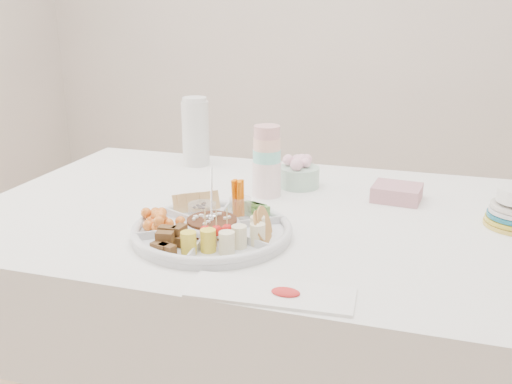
% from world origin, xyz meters
% --- Properties ---
extents(dining_table, '(1.52, 1.02, 0.76)m').
position_xyz_m(dining_table, '(0.00, 0.00, 0.38)').
color(dining_table, white).
rests_on(dining_table, floor).
extents(party_tray, '(0.50, 0.50, 0.04)m').
position_xyz_m(party_tray, '(-0.04, -0.21, 0.78)').
color(party_tray, white).
rests_on(party_tray, dining_table).
extents(bean_dip, '(0.16, 0.16, 0.04)m').
position_xyz_m(bean_dip, '(-0.04, -0.21, 0.79)').
color(bean_dip, black).
rests_on(bean_dip, party_tray).
extents(tortillas, '(0.14, 0.14, 0.06)m').
position_xyz_m(tortillas, '(0.09, -0.20, 0.80)').
color(tortillas, olive).
rests_on(tortillas, party_tray).
extents(carrot_cucumber, '(0.14, 0.14, 0.10)m').
position_xyz_m(carrot_cucumber, '(0.02, -0.10, 0.82)').
color(carrot_cucumber, '#F66C00').
rests_on(carrot_cucumber, party_tray).
extents(pita_raisins, '(0.13, 0.13, 0.05)m').
position_xyz_m(pita_raisins, '(-0.11, -0.11, 0.80)').
color(pita_raisins, tan).
rests_on(pita_raisins, party_tray).
extents(cherries, '(0.15, 0.15, 0.05)m').
position_xyz_m(cherries, '(-0.17, -0.23, 0.79)').
color(cherries, orange).
rests_on(cherries, party_tray).
extents(granola_chunks, '(0.13, 0.13, 0.04)m').
position_xyz_m(granola_chunks, '(-0.09, -0.33, 0.79)').
color(granola_chunks, '#52301F').
rests_on(granola_chunks, party_tray).
extents(banana_tomato, '(0.15, 0.15, 0.09)m').
position_xyz_m(banana_tomato, '(0.04, -0.32, 0.82)').
color(banana_tomato, '#D4C277').
rests_on(banana_tomato, party_tray).
extents(cup_stack, '(0.10, 0.10, 0.23)m').
position_xyz_m(cup_stack, '(-0.00, 0.13, 0.87)').
color(cup_stack, silver).
rests_on(cup_stack, dining_table).
extents(thermos, '(0.09, 0.09, 0.24)m').
position_xyz_m(thermos, '(-0.33, 0.38, 0.88)').
color(thermos, silver).
rests_on(thermos, dining_table).
extents(flower_bowl, '(0.13, 0.13, 0.09)m').
position_xyz_m(flower_bowl, '(0.07, 0.24, 0.80)').
color(flower_bowl, '#A1B8AE').
rests_on(flower_bowl, dining_table).
extents(napkin_stack, '(0.14, 0.13, 0.04)m').
position_xyz_m(napkin_stack, '(0.37, 0.20, 0.78)').
color(napkin_stack, '#BD818C').
rests_on(napkin_stack, dining_table).
extents(placemat, '(0.33, 0.13, 0.01)m').
position_xyz_m(placemat, '(0.17, -0.45, 0.76)').
color(placemat, white).
rests_on(placemat, dining_table).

